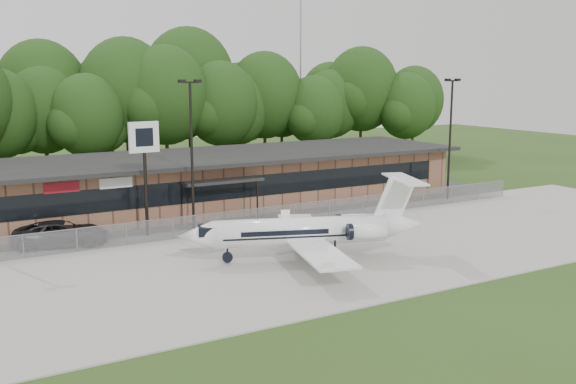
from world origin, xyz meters
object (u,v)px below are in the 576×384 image
terminal (218,179)px  suv (61,234)px  pole_sign (144,149)px  business_jet (309,232)px

terminal → suv: size_ratio=7.15×
suv → pole_sign: 7.35m
suv → pole_sign: bearing=-80.5°
terminal → pole_sign: (-8.12, -7.14, 3.62)m
business_jet → suv: business_jet is taller
pole_sign → suv: bearing=173.3°
business_jet → suv: 15.66m
terminal → pole_sign: pole_sign is taller
terminal → pole_sign: bearing=-138.7°
terminal → business_jet: bearing=-95.8°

